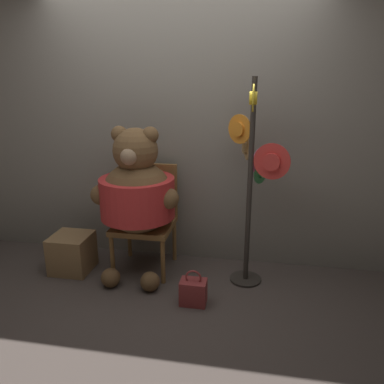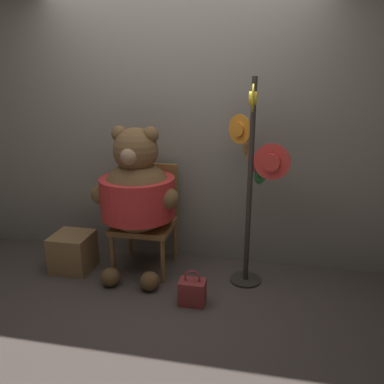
% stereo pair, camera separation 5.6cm
% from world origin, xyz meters
% --- Properties ---
extents(ground_plane, '(14.00, 14.00, 0.00)m').
position_xyz_m(ground_plane, '(0.00, 0.00, 0.00)').
color(ground_plane, '#4C423D').
extents(wall_back, '(8.00, 0.10, 2.49)m').
position_xyz_m(wall_back, '(0.00, 0.72, 1.24)').
color(wall_back, gray).
rests_on(wall_back, ground_plane).
extents(chair, '(0.53, 0.51, 0.98)m').
position_xyz_m(chair, '(-0.28, 0.43, 0.52)').
color(chair, olive).
rests_on(chair, ground_plane).
extents(teddy_bear, '(0.80, 0.71, 1.37)m').
position_xyz_m(teddy_bear, '(-0.30, 0.25, 0.78)').
color(teddy_bear, brown).
rests_on(teddy_bear, ground_plane).
extents(hat_display_rack, '(0.52, 0.52, 1.77)m').
position_xyz_m(hat_display_rack, '(0.71, 0.32, 0.99)').
color(hat_display_rack, '#332D28').
rests_on(hat_display_rack, ground_plane).
extents(handbag_on_ground, '(0.21, 0.15, 0.30)m').
position_xyz_m(handbag_on_ground, '(0.28, -0.16, 0.11)').
color(handbag_on_ground, maroon).
rests_on(handbag_on_ground, ground_plane).
extents(wooden_crate, '(0.35, 0.35, 0.35)m').
position_xyz_m(wooden_crate, '(-0.95, 0.19, 0.18)').
color(wooden_crate, '#937047').
rests_on(wooden_crate, ground_plane).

